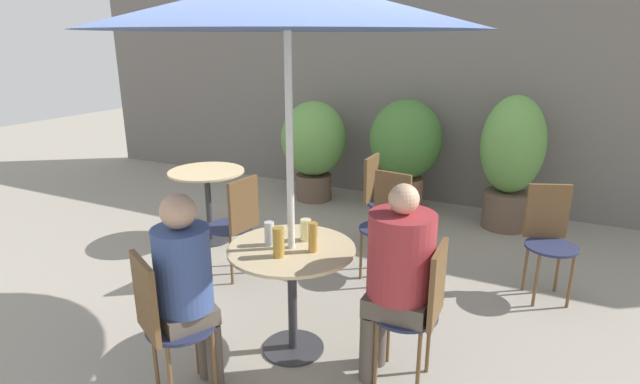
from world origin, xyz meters
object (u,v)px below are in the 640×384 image
at_px(beer_glass_2, 306,230).
at_px(potted_plant_1, 406,146).
at_px(bistro_chair_3, 237,219).
at_px(bistro_chair_5, 387,215).
at_px(cafe_table_far, 207,188).
at_px(beer_glass_3, 269,234).
at_px(umbrella, 287,4).
at_px(seated_person_0, 186,278).
at_px(beer_glass_1, 313,237).
at_px(potted_plant_0, 314,143).
at_px(bistro_chair_0, 163,316).
at_px(bistro_chair_2, 379,193).
at_px(beer_glass_0, 279,242).
at_px(cafe_table_near, 292,271).
at_px(bistro_chair_1, 421,303).
at_px(bistro_chair_4, 549,231).
at_px(seated_person_1, 397,269).
at_px(potted_plant_2, 512,157).

bearing_deg(beer_glass_2, potted_plant_1, 94.39).
bearing_deg(bistro_chair_3, bistro_chair_5, 127.77).
height_order(cafe_table_far, beer_glass_3, beer_glass_3).
relative_size(cafe_table_far, umbrella, 0.32).
relative_size(seated_person_0, beer_glass_3, 7.98).
height_order(beer_glass_1, potted_plant_0, potted_plant_0).
height_order(bistro_chair_0, beer_glass_2, bistro_chair_0).
bearing_deg(beer_glass_2, bistro_chair_5, 82.75).
distance_m(cafe_table_far, bistro_chair_2, 1.69).
relative_size(bistro_chair_0, bistro_chair_5, 1.00).
height_order(bistro_chair_5, beer_glass_0, beer_glass_0).
distance_m(beer_glass_2, umbrella, 1.36).
bearing_deg(cafe_table_near, bistro_chair_2, 93.09).
relative_size(cafe_table_far, potted_plant_1, 0.56).
bearing_deg(bistro_chair_3, seated_person_0, 32.44).
bearing_deg(bistro_chair_1, beer_glass_0, -80.04).
xyz_separation_m(bistro_chair_4, seated_person_0, (-1.74, -2.15, 0.19)).
relative_size(bistro_chair_3, seated_person_1, 0.73).
xyz_separation_m(bistro_chair_2, seated_person_0, (-0.22, -2.50, 0.19)).
bearing_deg(bistro_chair_0, bistro_chair_1, -120.00).
distance_m(cafe_table_near, bistro_chair_2, 1.90).
height_order(cafe_table_far, umbrella, umbrella).
xyz_separation_m(beer_glass_2, potted_plant_0, (-1.36, 2.77, -0.08)).
xyz_separation_m(bistro_chair_4, potted_plant_2, (-0.45, 1.41, 0.25)).
bearing_deg(bistro_chair_1, seated_person_0, -63.15).
distance_m(bistro_chair_2, beer_glass_0, 2.07).
xyz_separation_m(bistro_chair_0, bistro_chair_5, (0.56, 2.06, 0.00)).
bearing_deg(cafe_table_far, potted_plant_2, 32.90).
xyz_separation_m(bistro_chair_1, potted_plant_2, (0.14, 2.92, 0.25)).
bearing_deg(potted_plant_1, seated_person_1, -73.75).
bearing_deg(bistro_chair_4, beer_glass_3, -156.79).
bearing_deg(potted_plant_0, bistro_chair_3, -79.43).
bearing_deg(bistro_chair_2, bistro_chair_0, 173.89).
relative_size(bistro_chair_0, beer_glass_3, 5.89).
relative_size(bistro_chair_3, umbrella, 0.39).
height_order(beer_glass_2, potted_plant_0, potted_plant_0).
height_order(seated_person_0, potted_plant_0, potted_plant_0).
bearing_deg(potted_plant_1, bistro_chair_5, -77.62).
xyz_separation_m(bistro_chair_1, beer_glass_1, (-0.68, -0.02, 0.29)).
bearing_deg(beer_glass_3, beer_glass_0, -40.90).
xyz_separation_m(bistro_chair_5, seated_person_0, (-0.50, -1.94, 0.19)).
xyz_separation_m(cafe_table_near, beer_glass_1, (0.15, 0.01, 0.25)).
distance_m(bistro_chair_2, umbrella, 2.50).
height_order(beer_glass_3, potted_plant_1, potted_plant_1).
height_order(cafe_table_near, beer_glass_0, beer_glass_0).
height_order(bistro_chair_0, seated_person_0, seated_person_0).
distance_m(bistro_chair_5, beer_glass_3, 1.42).
xyz_separation_m(bistro_chair_0, bistro_chair_1, (1.21, 0.76, 0.00)).
relative_size(bistro_chair_2, umbrella, 0.39).
bearing_deg(bistro_chair_0, seated_person_1, -116.78).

